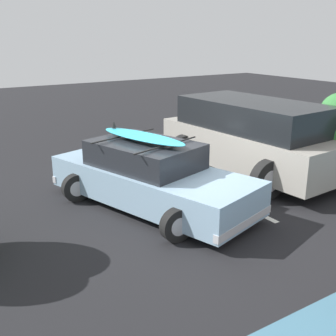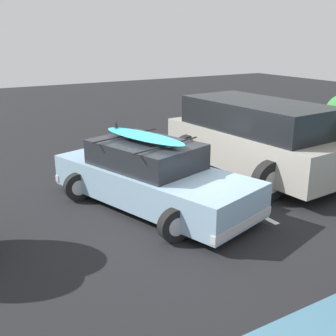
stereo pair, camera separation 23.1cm
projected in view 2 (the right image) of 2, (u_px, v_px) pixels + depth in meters
ground_plane at (181, 206)px, 8.39m from camera, size 44.00×44.00×0.02m
parking_stripe at (214, 191)px, 9.16m from camera, size 0.12×3.83×0.00m
sedan_car at (151, 176)px, 8.26m from camera, size 2.92×4.62×1.56m
suv_car at (255, 137)px, 10.00m from camera, size 2.98×4.84×1.79m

